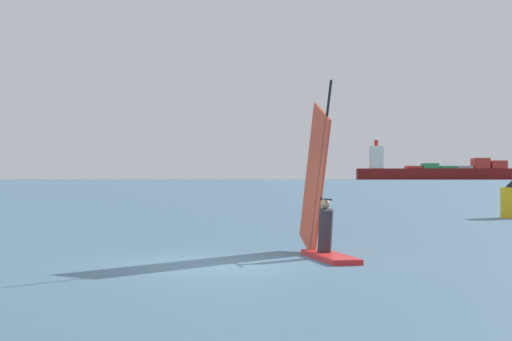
{
  "coord_description": "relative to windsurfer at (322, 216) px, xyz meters",
  "views": [
    {
      "loc": [
        9.28,
        -13.78,
        1.81
      ],
      "look_at": [
        -3.82,
        7.88,
        2.05
      ],
      "focal_mm": 55.15,
      "sensor_mm": 36.0,
      "label": 1
    }
  ],
  "objects": [
    {
      "name": "cargo_ship",
      "position": [
        -243.45,
        747.81,
        7.88
      ],
      "size": [
        153.74,
        96.84,
        39.63
      ],
      "rotation": [
        0.0,
        0.0,
        0.48
      ],
      "color": "maroon",
      "rests_on": "ground_plane"
    },
    {
      "name": "windsurfer",
      "position": [
        0.0,
        0.0,
        0.0
      ],
      "size": [
        2.85,
        3.0,
        4.12
      ],
      "rotation": [
        0.0,
        0.0,
        5.47
      ],
      "color": "red",
      "rests_on": "ground_plane"
    },
    {
      "name": "ground_plane",
      "position": [
        -1.25,
        -2.43,
        -0.93
      ],
      "size": [
        4000.0,
        4000.0,
        0.0
      ],
      "primitive_type": "plane",
      "color": "#476B84"
    },
    {
      "name": "distant_headland",
      "position": [
        -365.89,
        1390.58,
        20.93
      ],
      "size": [
        1188.65,
        624.83,
        43.73
      ],
      "primitive_type": "cube",
      "rotation": [
        0.0,
        0.0,
        -0.25
      ],
      "color": "#60665B",
      "rests_on": "ground_plane"
    }
  ]
}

